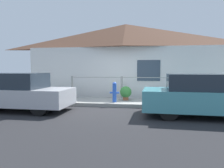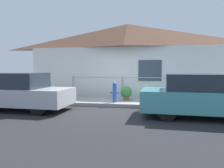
{
  "view_description": "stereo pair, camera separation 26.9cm",
  "coord_description": "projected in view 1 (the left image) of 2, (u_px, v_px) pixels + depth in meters",
  "views": [
    {
      "loc": [
        1.18,
        -8.34,
        1.52
      ],
      "look_at": [
        -0.23,
        0.3,
        0.9
      ],
      "focal_mm": 35.0,
      "sensor_mm": 36.0,
      "label": 1
    },
    {
      "loc": [
        1.44,
        -8.29,
        1.52
      ],
      "look_at": [
        -0.23,
        0.3,
        0.9
      ],
      "focal_mm": 35.0,
      "sensor_mm": 36.0,
      "label": 2
    }
  ],
  "objects": [
    {
      "name": "ground_plane",
      "position": [
        117.0,
        108.0,
        8.51
      ],
      "size": [
        60.0,
        60.0,
        0.0
      ],
      "primitive_type": "plane",
      "color": "#262628"
    },
    {
      "name": "sidewalk",
      "position": [
        120.0,
        102.0,
        9.4
      ],
      "size": [
        24.0,
        1.83,
        0.14
      ],
      "color": "gray",
      "rests_on": "ground_plane"
    },
    {
      "name": "house",
      "position": [
        125.0,
        40.0,
        11.58
      ],
      "size": [
        10.21,
        2.23,
        3.88
      ],
      "color": "white",
      "rests_on": "ground_plane"
    },
    {
      "name": "fence",
      "position": [
        122.0,
        86.0,
        10.11
      ],
      "size": [
        4.9,
        0.1,
        1.02
      ],
      "color": "#999993",
      "rests_on": "sidewalk"
    },
    {
      "name": "car_left",
      "position": [
        18.0,
        92.0,
        7.88
      ],
      "size": [
        3.82,
        1.68,
        1.36
      ],
      "rotation": [
        0.0,
        0.0,
        -0.02
      ],
      "color": "#B7B7BC",
      "rests_on": "ground_plane"
    },
    {
      "name": "car_right",
      "position": [
        208.0,
        96.0,
        6.84
      ],
      "size": [
        4.17,
        1.87,
        1.35
      ],
      "rotation": [
        0.0,
        0.0,
        -0.04
      ],
      "color": "teal",
      "rests_on": "ground_plane"
    },
    {
      "name": "fire_hydrant",
      "position": [
        114.0,
        92.0,
        8.95
      ],
      "size": [
        0.39,
        0.17,
        0.83
      ],
      "color": "blue",
      "rests_on": "sidewalk"
    },
    {
      "name": "potted_plant_near_hydrant",
      "position": [
        126.0,
        92.0,
        9.5
      ],
      "size": [
        0.5,
        0.5,
        0.61
      ],
      "color": "#9E5638",
      "rests_on": "sidewalk"
    },
    {
      "name": "potted_plant_by_fence",
      "position": [
        46.0,
        93.0,
        10.26
      ],
      "size": [
        0.34,
        0.34,
        0.46
      ],
      "color": "slate",
      "rests_on": "sidewalk"
    }
  ]
}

